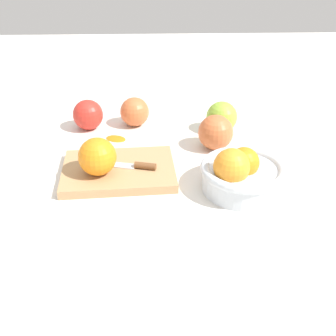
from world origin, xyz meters
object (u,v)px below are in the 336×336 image
Objects in this scene: bowl at (240,173)px; apple_front_right at (87,115)px; orange_on_board at (96,157)px; apple_front_left_2 at (215,132)px; apple_front_right_2 at (134,112)px; apple_front_left at (221,117)px; knife at (129,165)px; cutting_board at (118,171)px.

apple_front_right is (0.34, -0.30, -0.00)m from bowl.
orange_on_board reaches higher than apple_front_left_2.
bowl reaches higher than apple_front_right_2.
bowl is 2.07× the size of apple_front_left_2.
apple_front_left is (-0.34, 0.03, 0.00)m from apple_front_right.
bowl is 2.25× the size of apple_front_right_2.
knife is 0.23m from apple_front_left_2.
apple_front_right_2 is (-0.03, -0.25, 0.03)m from cutting_board.
apple_front_left is at bearing -141.32° from orange_on_board.
apple_front_left_2 reaches higher than apple_front_right.
apple_front_right_2 is at bearing -55.20° from bowl.
cutting_board is 3.05× the size of apple_front_right.
apple_front_left is (-0.25, -0.20, 0.03)m from cutting_board.
knife is at bearing 89.55° from apple_front_right_2.
cutting_board is at bearing 83.95° from apple_front_right_2.
knife is at bearing 116.51° from apple_front_right.
apple_front_right_2 is at bearing -11.22° from apple_front_left.
apple_front_left reaches higher than knife.
apple_front_left_2 is at bearing -152.85° from cutting_board.
orange_on_board reaches higher than apple_front_right_2.
apple_front_right_2 is at bearing -103.40° from orange_on_board.
cutting_board is at bearing -15.32° from bowl.
apple_front_left is (-0.28, -0.23, -0.02)m from orange_on_board.
bowl is at bearing 138.48° from apple_front_right.
cutting_board is 0.25m from apple_front_left_2.
bowl reaches higher than cutting_board.
cutting_board is at bearing 39.64° from apple_front_left.
orange_on_board reaches higher than apple_front_right.
bowl is at bearing 98.35° from apple_front_left_2.
apple_front_left_2 is (-0.26, -0.14, -0.02)m from orange_on_board.
orange_on_board is 0.29m from apple_front_left_2.
knife is at bearing 30.31° from apple_front_left_2.
bowl is 2.19× the size of orange_on_board.
cutting_board is 0.07m from orange_on_board.
knife is at bearing 176.49° from cutting_board.
cutting_board is 2.86× the size of apple_front_left_2.
bowl is 0.26m from cutting_board.
apple_front_left is at bearing -140.36° from cutting_board.
apple_front_left is 0.10m from apple_front_left_2.
orange_on_board reaches higher than knife.
cutting_board is at bearing 27.15° from apple_front_left_2.
orange_on_board is (0.28, -0.04, 0.02)m from bowl.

